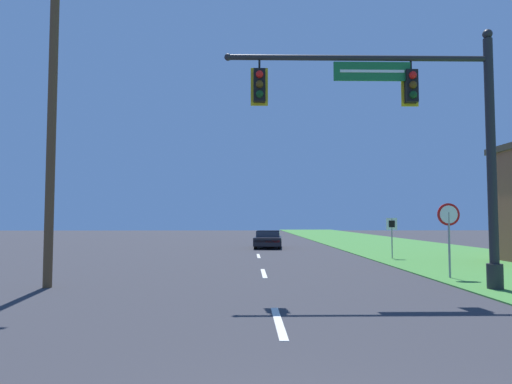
{
  "coord_description": "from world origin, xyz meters",
  "views": [
    {
      "loc": [
        -0.61,
        -2.97,
        1.99
      ],
      "look_at": [
        0.0,
        29.24,
        3.94
      ],
      "focal_mm": 32.0,
      "sensor_mm": 36.0,
      "label": 1
    }
  ],
  "objects": [
    {
      "name": "signal_mast",
      "position": [
        4.54,
        9.9,
        4.51
      ],
      "size": [
        7.9,
        0.47,
        7.5
      ],
      "color": "#232326",
      "rests_on": "grass_verge_right"
    },
    {
      "name": "grass_verge_right",
      "position": [
        10.5,
        30.0,
        0.02
      ],
      "size": [
        10.0,
        110.0,
        0.04
      ],
      "color": "#428438",
      "rests_on": "ground"
    },
    {
      "name": "route_sign_post",
      "position": [
        6.69,
        19.97,
        1.53
      ],
      "size": [
        0.55,
        0.06,
        2.03
      ],
      "color": "gray",
      "rests_on": "grass_verge_right"
    },
    {
      "name": "car_ahead",
      "position": [
        0.85,
        29.14,
        0.6
      ],
      "size": [
        2.17,
        4.49,
        1.19
      ],
      "color": "black",
      "rests_on": "ground"
    },
    {
      "name": "road_center_line",
      "position": [
        0.0,
        22.0,
        0.01
      ],
      "size": [
        0.16,
        34.8,
        0.01
      ],
      "color": "silver",
      "rests_on": "ground"
    },
    {
      "name": "utility_pole_near",
      "position": [
        -6.47,
        10.64,
        5.66
      ],
      "size": [
        1.8,
        0.26,
        10.98
      ],
      "color": "brown",
      "rests_on": "ground"
    },
    {
      "name": "stop_sign",
      "position": [
        6.21,
        12.36,
        1.86
      ],
      "size": [
        0.76,
        0.07,
        2.5
      ],
      "color": "gray",
      "rests_on": "grass_verge_right"
    }
  ]
}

